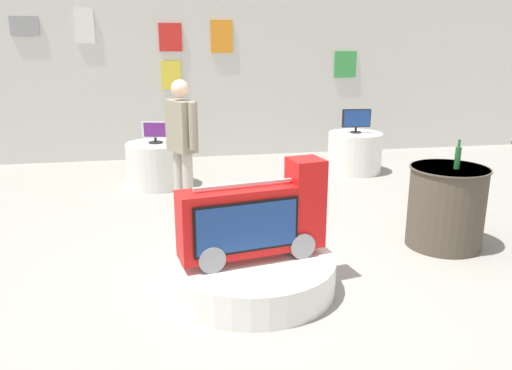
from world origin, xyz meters
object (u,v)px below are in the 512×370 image
object	(u,v)px
novelty_firetruck_tv	(255,220)
bottle_on_side_table	(458,157)
tv_on_center_rear	(356,120)
side_table_round	(446,206)
main_display_pedestal	(252,273)
tv_on_left_rear	(155,132)
display_pedestal_center_rear	(355,152)
shopper_browsing_near_truck	(182,140)
display_pedestal_left_rear	(157,165)

from	to	relation	value
novelty_firetruck_tv	bottle_on_side_table	bearing A→B (deg)	14.21
tv_on_center_rear	side_table_round	bearing A→B (deg)	-93.91
tv_on_center_rear	novelty_firetruck_tv	bearing A→B (deg)	-121.89
main_display_pedestal	tv_on_left_rear	distance (m)	3.58
display_pedestal_center_rear	side_table_round	bearing A→B (deg)	-93.90
main_display_pedestal	novelty_firetruck_tv	world-z (taller)	novelty_firetruck_tv
display_pedestal_center_rear	main_display_pedestal	bearing A→B (deg)	-122.15
display_pedestal_center_rear	bottle_on_side_table	xyz separation A→B (m)	(-0.18, -3.17, 0.63)
main_display_pedestal	novelty_firetruck_tv	bearing A→B (deg)	-5.65
display_pedestal_center_rear	tv_on_center_rear	distance (m)	0.53
side_table_round	display_pedestal_center_rear	bearing A→B (deg)	86.10
tv_on_left_rear	display_pedestal_center_rear	size ratio (longest dim) A/B	0.42
tv_on_left_rear	shopper_browsing_near_truck	xyz separation A→B (m)	(0.31, -1.57, 0.16)
bottle_on_side_table	display_pedestal_left_rear	bearing A→B (deg)	135.40
display_pedestal_left_rear	tv_on_center_rear	world-z (taller)	tv_on_center_rear
tv_on_left_rear	main_display_pedestal	bearing A→B (deg)	-77.01
side_table_round	shopper_browsing_near_truck	xyz separation A→B (m)	(-2.60, 1.27, 0.53)
display_pedestal_left_rear	tv_on_center_rear	size ratio (longest dim) A/B	1.88
tv_on_center_rear	bottle_on_side_table	size ratio (longest dim) A/B	1.56
shopper_browsing_near_truck	novelty_firetruck_tv	bearing A→B (deg)	-74.88
novelty_firetruck_tv	tv_on_left_rear	world-z (taller)	novelty_firetruck_tv
tv_on_left_rear	display_pedestal_center_rear	world-z (taller)	tv_on_left_rear
main_display_pedestal	display_pedestal_center_rear	bearing A→B (deg)	57.85
display_pedestal_left_rear	tv_on_left_rear	distance (m)	0.48
novelty_firetruck_tv	shopper_browsing_near_truck	bearing A→B (deg)	105.12
display_pedestal_center_rear	bottle_on_side_table	size ratio (longest dim) A/B	2.91
tv_on_center_rear	side_table_round	world-z (taller)	tv_on_center_rear
tv_on_left_rear	shopper_browsing_near_truck	size ratio (longest dim) A/B	0.22
main_display_pedestal	side_table_round	distance (m)	2.22
tv_on_left_rear	tv_on_center_rear	size ratio (longest dim) A/B	0.79
tv_on_center_rear	side_table_round	size ratio (longest dim) A/B	0.55
tv_on_left_rear	side_table_round	distance (m)	4.08
shopper_browsing_near_truck	bottle_on_side_table	bearing A→B (deg)	-26.84
bottle_on_side_table	shopper_browsing_near_truck	distance (m)	2.94
tv_on_left_rear	side_table_round	world-z (taller)	tv_on_left_rear
shopper_browsing_near_truck	main_display_pedestal	bearing A→B (deg)	-75.57
main_display_pedestal	display_pedestal_center_rear	distance (m)	4.38
main_display_pedestal	side_table_round	size ratio (longest dim) A/B	1.69
display_pedestal_left_rear	tv_on_left_rear	world-z (taller)	tv_on_left_rear
bottle_on_side_table	display_pedestal_center_rear	bearing A→B (deg)	86.75
display_pedestal_center_rear	shopper_browsing_near_truck	bearing A→B (deg)	-146.78
novelty_firetruck_tv	bottle_on_side_table	distance (m)	2.21
tv_on_left_rear	tv_on_center_rear	world-z (taller)	tv_on_center_rear
main_display_pedestal	tv_on_center_rear	size ratio (longest dim) A/B	3.07
display_pedestal_left_rear	tv_on_left_rear	xyz separation A→B (m)	(0.00, -0.00, 0.48)
display_pedestal_left_rear	shopper_browsing_near_truck	size ratio (longest dim) A/B	0.53
tv_on_center_rear	shopper_browsing_near_truck	xyz separation A→B (m)	(-2.81, -1.83, 0.11)
display_pedestal_left_rear	display_pedestal_center_rear	size ratio (longest dim) A/B	1.01
bottle_on_side_table	side_table_round	bearing A→B (deg)	117.43
display_pedestal_left_rear	shopper_browsing_near_truck	xyz separation A→B (m)	(0.31, -1.57, 0.64)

